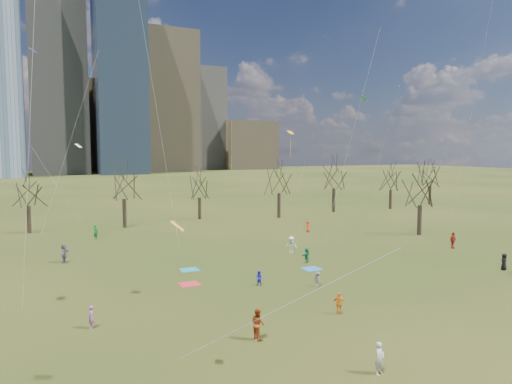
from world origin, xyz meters
name	(u,v)px	position (x,y,z in m)	size (l,w,h in m)	color
ground	(332,309)	(0.00, 0.00, 0.00)	(500.00, 500.00, 0.00)	black
downtown_skyline	(70,91)	(-2.43, 210.64, 39.01)	(212.50, 78.00, 118.00)	slate
bare_tree_row	(178,184)	(-0.09, 37.22, 6.12)	(113.04, 29.80, 9.50)	black
blanket_teal	(189,270)	(-5.70, 14.00, 0.01)	(1.60, 1.50, 0.03)	#17738A
blanket_navy	(312,269)	(4.42, 9.53, 0.01)	(1.60, 1.50, 0.03)	#255FAC
blanket_crimson	(190,284)	(-7.03, 9.69, 0.01)	(1.60, 1.50, 0.03)	red
person_1	(380,358)	(-3.23, -8.51, 0.79)	(0.58, 0.38, 1.58)	silver
person_2	(258,324)	(-6.72, -2.31, 0.90)	(0.88, 0.68, 1.80)	#9F3B16
person_3	(318,279)	(1.94, 4.76, 0.60)	(0.77, 0.44, 1.19)	#5B5A5E
person_4	(339,303)	(-0.19, -1.06, 0.73)	(0.86, 0.36, 1.47)	orange
person_5	(307,255)	(5.28, 11.79, 0.72)	(1.33, 0.43, 1.44)	#187047
person_6	(504,262)	(19.85, 1.74, 0.76)	(0.74, 0.48, 1.51)	black
person_7	(91,317)	(-15.14, 3.44, 0.70)	(0.51, 0.34, 1.40)	#A753A7
person_8	(259,278)	(-2.18, 6.85, 0.62)	(0.60, 0.47, 1.24)	#2A2FB7
person_9	(291,245)	(6.07, 16.07, 0.88)	(1.13, 0.65, 1.76)	silver
person_10	(453,240)	(23.22, 10.32, 0.89)	(1.05, 0.44, 1.79)	red
person_11	(64,253)	(-15.72, 21.77, 0.94)	(1.75, 0.56, 1.89)	#5F5E63
person_12	(308,226)	(14.26, 25.84, 0.76)	(0.74, 0.48, 1.52)	red
person_13	(96,232)	(-11.66, 32.73, 0.92)	(0.67, 0.44, 1.84)	#186E31
kites_airborne	(293,111)	(4.73, 13.69, 14.55)	(68.15, 50.06, 36.41)	yellow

